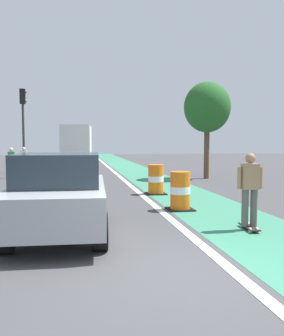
# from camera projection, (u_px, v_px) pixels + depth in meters

# --- Properties ---
(ground_plane) EXTENTS (100.00, 100.00, 0.00)m
(ground_plane) POSITION_uv_depth(u_px,v_px,m) (174.00, 275.00, 5.38)
(ground_plane) COLOR #424244
(bike_lane_strip) EXTENTS (2.50, 80.00, 0.01)m
(bike_lane_strip) POSITION_uv_depth(u_px,v_px,m) (158.00, 182.00, 17.58)
(bike_lane_strip) COLOR #387F60
(bike_lane_strip) RESTS_ON ground
(lane_divider_stripe) EXTENTS (0.20, 80.00, 0.01)m
(lane_divider_stripe) POSITION_uv_depth(u_px,v_px,m) (127.00, 183.00, 17.32)
(lane_divider_stripe) COLOR silver
(lane_divider_stripe) RESTS_ON ground
(skateboarder_on_lane) EXTENTS (0.57, 0.82, 1.69)m
(skateboarder_on_lane) POSITION_uv_depth(u_px,v_px,m) (250.00, 189.00, 8.05)
(skateboarder_on_lane) COLOR black
(skateboarder_on_lane) RESTS_ON ground
(parked_sedan_nearest) EXTENTS (2.08, 4.19, 1.70)m
(parked_sedan_nearest) POSITION_uv_depth(u_px,v_px,m) (59.00, 195.00, 7.64)
(parked_sedan_nearest) COLOR #9EA0A5
(parked_sedan_nearest) RESTS_ON ground
(traffic_barrel_front) EXTENTS (0.73, 0.73, 1.09)m
(traffic_barrel_front) POSITION_uv_depth(u_px,v_px,m) (180.00, 191.00, 10.44)
(traffic_barrel_front) COLOR orange
(traffic_barrel_front) RESTS_ON ground
(traffic_barrel_mid) EXTENTS (0.73, 0.73, 1.09)m
(traffic_barrel_mid) POSITION_uv_depth(u_px,v_px,m) (156.00, 180.00, 13.55)
(traffic_barrel_mid) COLOR orange
(traffic_barrel_mid) RESTS_ON ground
(delivery_truck_down_block) EXTENTS (2.77, 7.73, 3.23)m
(delivery_truck_down_block) POSITION_uv_depth(u_px,v_px,m) (78.00, 142.00, 31.86)
(delivery_truck_down_block) COLOR silver
(delivery_truck_down_block) RESTS_ON ground
(traffic_light_corner) EXTENTS (0.41, 0.32, 5.10)m
(traffic_light_corner) POSITION_uv_depth(u_px,v_px,m) (23.00, 116.00, 22.32)
(traffic_light_corner) COLOR #2D2D2D
(traffic_light_corner) RESTS_ON ground
(pedestrian_crossing) EXTENTS (0.34, 0.20, 1.61)m
(pedestrian_crossing) POSITION_uv_depth(u_px,v_px,m) (11.00, 162.00, 19.37)
(pedestrian_crossing) COLOR #33333D
(pedestrian_crossing) RESTS_ON ground
(pedestrian_waiting) EXTENTS (0.34, 0.20, 1.61)m
(pedestrian_waiting) POSITION_uv_depth(u_px,v_px,m) (24.00, 160.00, 21.48)
(pedestrian_waiting) COLOR #33333D
(pedestrian_waiting) RESTS_ON ground
(street_tree_sidewalk) EXTENTS (2.40, 2.40, 5.00)m
(street_tree_sidewalk) POSITION_uv_depth(u_px,v_px,m) (207.00, 108.00, 18.98)
(street_tree_sidewalk) COLOR brown
(street_tree_sidewalk) RESTS_ON ground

